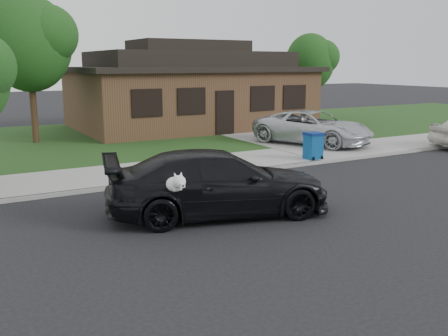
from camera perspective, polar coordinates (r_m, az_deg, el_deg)
ground at (r=13.43m, az=8.37°, el=-3.62°), size 120.00×120.00×0.00m
sidewalk at (r=17.52m, az=-1.65°, el=0.34°), size 60.00×3.00×0.12m
curb at (r=16.24m, az=0.82°, el=-0.58°), size 60.00×0.12×0.12m
lawn at (r=24.78m, az=-10.32°, el=3.56°), size 60.00×13.00×0.13m
driveway at (r=24.82m, az=5.25°, el=3.72°), size 4.50×13.00×0.14m
sedan at (r=11.84m, az=-0.62°, el=-1.73°), size 5.70×3.44×1.55m
minivan at (r=21.92m, az=10.13°, el=4.60°), size 4.18×5.69×1.44m
recycling_bin at (r=18.55m, az=10.16°, el=2.55°), size 0.60×0.64×0.98m
house at (r=27.94m, az=-4.00°, el=8.90°), size 12.60×8.60×4.65m
tree_0 at (r=23.38m, az=-20.99°, el=13.35°), size 3.78×3.60×6.34m
tree_1 at (r=31.78m, az=10.10°, el=11.95°), size 3.15×3.00×5.25m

